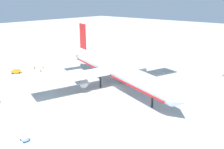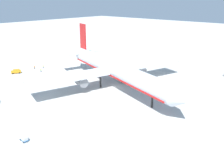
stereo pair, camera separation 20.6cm
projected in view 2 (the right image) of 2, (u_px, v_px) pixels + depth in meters
The scene contains 7 objects.
ground_plane at pixel (116, 87), 98.53m from camera, with size 600.00×600.00×0.00m, color #B2B2AD.
airliner at pixel (114, 69), 97.36m from camera, with size 75.12×68.65×23.05m.
service_van at pixel (16, 71), 116.44m from camera, with size 3.67×4.87×1.97m.
baggage_cart_2 at pixel (24, 138), 61.23m from camera, with size 2.95×1.60×1.27m.
ground_worker_2 at pixel (43, 67), 125.15m from camera, with size 0.53×0.53×1.67m.
ground_worker_3 at pixel (41, 70), 118.88m from camera, with size 0.50×0.50×1.61m.
ground_worker_4 at pixel (34, 67), 124.21m from camera, with size 0.43×0.43×1.61m.
Camera 2 is at (60.60, -69.71, 34.72)m, focal length 38.54 mm.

